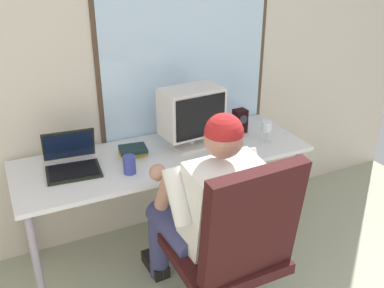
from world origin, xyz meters
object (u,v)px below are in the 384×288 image
object	(u,v)px
wine_glass	(267,128)
coffee_mug	(129,165)
desk	(165,163)
office_chair	(237,243)
person_seated	(208,207)
desk_speaker	(240,121)
crt_monitor	(192,113)
book_stack	(133,151)
laptop	(71,159)

from	to	relation	value
wine_glass	coffee_mug	bearing A→B (deg)	-179.30
desk	coffee_mug	distance (m)	0.33
office_chair	person_seated	size ratio (longest dim) A/B	0.88
desk	person_seated	bearing A→B (deg)	-87.24
office_chair	desk_speaker	xyz separation A→B (m)	(0.57, 0.92, 0.21)
wine_glass	person_seated	bearing A→B (deg)	-147.86
desk	crt_monitor	distance (m)	0.36
crt_monitor	coffee_mug	distance (m)	0.54
crt_monitor	coffee_mug	xyz separation A→B (m)	(-0.48, -0.18, -0.18)
office_chair	wine_glass	bearing A→B (deg)	47.57
desk	book_stack	xyz separation A→B (m)	(-0.18, 0.06, 0.10)
laptop	wine_glass	distance (m)	1.24
book_stack	office_chair	bearing A→B (deg)	-76.12
office_chair	coffee_mug	xyz separation A→B (m)	(-0.31, 0.68, 0.18)
desk_speaker	laptop	bearing A→B (deg)	-178.44
person_seated	laptop	bearing A→B (deg)	134.19
desk	coffee_mug	bearing A→B (deg)	-152.40
office_chair	crt_monitor	size ratio (longest dim) A/B	2.69
book_stack	coffee_mug	world-z (taller)	coffee_mug
laptop	book_stack	world-z (taller)	laptop
book_stack	coffee_mug	distance (m)	0.23
laptop	coffee_mug	world-z (taller)	laptop
office_chair	crt_monitor	distance (m)	0.94
desk	crt_monitor	bearing A→B (deg)	9.58
laptop	book_stack	xyz separation A→B (m)	(0.37, 0.00, -0.03)
laptop	coffee_mug	xyz separation A→B (m)	(0.28, -0.21, -0.00)
laptop	desk_speaker	distance (m)	1.16
office_chair	laptop	distance (m)	1.08
person_seated	book_stack	world-z (taller)	person_seated
wine_glass	desk_speaker	xyz separation A→B (m)	(-0.06, 0.23, -0.02)
office_chair	laptop	xyz separation A→B (m)	(-0.59, 0.89, 0.18)
desk	book_stack	bearing A→B (deg)	160.41
office_chair	laptop	world-z (taller)	office_chair
office_chair	wine_glass	xyz separation A→B (m)	(0.63, 0.69, 0.23)
book_stack	crt_monitor	bearing A→B (deg)	-4.48
crt_monitor	desk_speaker	world-z (taller)	crt_monitor
book_stack	wine_glass	bearing A→B (deg)	-12.95
wine_glass	coffee_mug	size ratio (longest dim) A/B	1.37
wine_glass	coffee_mug	xyz separation A→B (m)	(-0.94, -0.01, -0.05)
person_seated	coffee_mug	world-z (taller)	person_seated
laptop	wine_glass	size ratio (longest dim) A/B	2.25
desk	book_stack	size ratio (longest dim) A/B	10.19
desk_speaker	wine_glass	bearing A→B (deg)	-74.16
desk	desk_speaker	world-z (taller)	desk_speaker
crt_monitor	laptop	size ratio (longest dim) A/B	1.20
office_chair	person_seated	bearing A→B (deg)	92.24
laptop	person_seated	bearing A→B (deg)	-45.81
wine_glass	book_stack	xyz separation A→B (m)	(-0.85, 0.20, -0.07)
desk	desk_speaker	size ratio (longest dim) A/B	11.11
coffee_mug	book_stack	bearing A→B (deg)	66.53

